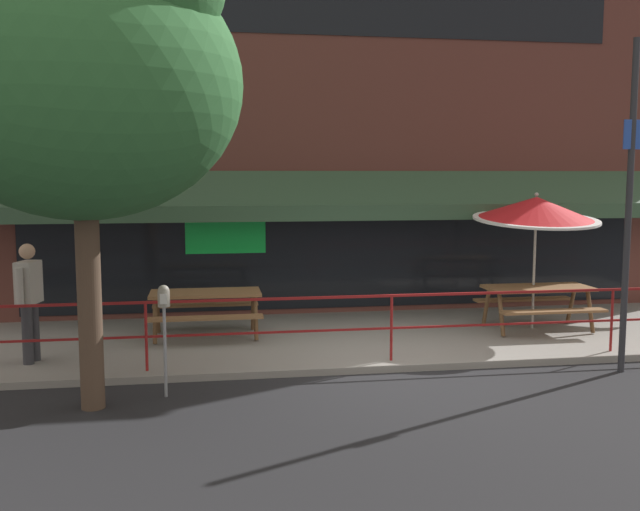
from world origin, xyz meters
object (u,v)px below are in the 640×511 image
object	(u,v)px
patio_umbrella_centre	(536,209)
parking_meter_near	(164,307)
street_sign_pole	(629,205)
street_tree_curbside	(89,65)
pedestrian_walking	(29,296)
picnic_table_left	(206,301)
picnic_table_centre	(538,296)

from	to	relation	value
patio_umbrella_centre	parking_meter_near	bearing A→B (deg)	-156.82
street_sign_pole	street_tree_curbside	bearing A→B (deg)	-175.79
patio_umbrella_centre	pedestrian_walking	world-z (taller)	patio_umbrella_centre
parking_meter_near	street_sign_pole	xyz separation A→B (m)	(6.31, 0.15, 1.22)
picnic_table_left	picnic_table_centre	xyz separation A→B (m)	(5.66, -0.37, 0.00)
parking_meter_near	picnic_table_centre	bearing A→B (deg)	21.75
picnic_table_centre	pedestrian_walking	bearing A→B (deg)	-174.14
patio_umbrella_centre	parking_meter_near	world-z (taller)	patio_umbrella_centre
pedestrian_walking	street_tree_curbside	bearing A→B (deg)	-58.25
picnic_table_centre	parking_meter_near	xyz separation A→B (m)	(-6.16, -2.46, 0.44)
patio_umbrella_centre	street_tree_curbside	size ratio (longest dim) A/B	0.40
picnic_table_left	street_tree_curbside	distance (m)	4.76
picnic_table_centre	street_sign_pole	world-z (taller)	street_sign_pole
pedestrian_walking	street_tree_curbside	distance (m)	3.77
picnic_table_centre	parking_meter_near	world-z (taller)	parking_meter_near
picnic_table_left	picnic_table_centre	world-z (taller)	same
picnic_table_centre	street_tree_curbside	xyz separation A→B (m)	(-6.90, -2.83, 3.30)
picnic_table_centre	patio_umbrella_centre	size ratio (longest dim) A/B	0.75
picnic_table_left	patio_umbrella_centre	world-z (taller)	patio_umbrella_centre
street_sign_pole	street_tree_curbside	world-z (taller)	street_tree_curbside
picnic_table_left	parking_meter_near	size ratio (longest dim) A/B	1.27
patio_umbrella_centre	street_tree_curbside	bearing A→B (deg)	-156.42
picnic_table_centre	pedestrian_walking	size ratio (longest dim) A/B	1.05
picnic_table_left	patio_umbrella_centre	bearing A→B (deg)	-1.90
parking_meter_near	street_tree_curbside	size ratio (longest dim) A/B	0.24
street_sign_pole	street_tree_curbside	size ratio (longest dim) A/B	0.78
picnic_table_left	patio_umbrella_centre	xyz separation A→B (m)	(5.66, -0.19, 1.47)
street_sign_pole	patio_umbrella_centre	bearing A→B (deg)	93.36
street_sign_pole	street_tree_curbside	xyz separation A→B (m)	(-7.04, -0.52, 1.64)
parking_meter_near	street_tree_curbside	world-z (taller)	street_tree_curbside
parking_meter_near	pedestrian_walking	bearing A→B (deg)	140.44
patio_umbrella_centre	parking_meter_near	xyz separation A→B (m)	(-6.16, -2.64, -1.03)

